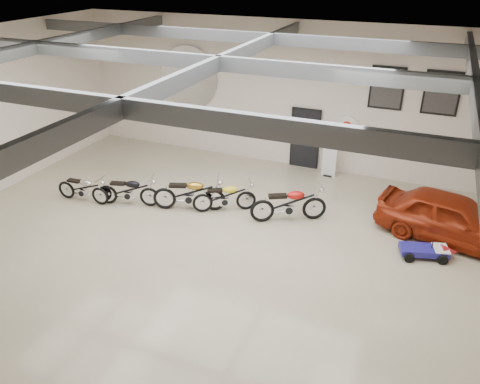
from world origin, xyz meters
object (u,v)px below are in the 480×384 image
at_px(motorcycle_red, 289,203).
at_px(motorcycle_yellow, 224,196).
at_px(motorcycle_black, 128,190).
at_px(go_kart, 429,248).
at_px(vintage_car, 452,218).
at_px(motorcycle_gold, 189,193).
at_px(banner_stand, 330,152).
at_px(motorcycle_silver, 82,188).

bearing_deg(motorcycle_red, motorcycle_yellow, 156.97).
bearing_deg(motorcycle_red, motorcycle_black, 163.08).
xyz_separation_m(go_kart, vintage_car, (0.44, 1.08, 0.39)).
distance_m(motorcycle_gold, motorcycle_red, 2.95).
bearing_deg(motorcycle_yellow, go_kart, -31.98).
relative_size(banner_stand, motorcycle_black, 0.93).
bearing_deg(banner_stand, motorcycle_yellow, -121.03).
relative_size(banner_stand, motorcycle_yellow, 0.95).
xyz_separation_m(motorcycle_yellow, motorcycle_red, (1.91, 0.18, 0.08)).
relative_size(motorcycle_black, motorcycle_gold, 0.89).
distance_m(banner_stand, motorcycle_red, 3.46).
bearing_deg(go_kart, vintage_car, 51.60).
distance_m(motorcycle_gold, vintage_car, 7.26).
distance_m(motorcycle_black, vintage_car, 9.15).
bearing_deg(motorcycle_silver, vintage_car, 8.15).
distance_m(motorcycle_black, motorcycle_yellow, 2.94).
bearing_deg(motorcycle_black, motorcycle_yellow, -0.01).
distance_m(motorcycle_red, go_kart, 3.85).
xyz_separation_m(motorcycle_black, motorcycle_red, (4.75, 0.95, 0.07)).
bearing_deg(motorcycle_red, motorcycle_gold, 161.70).
bearing_deg(go_kart, motorcycle_gold, 164.71).
relative_size(motorcycle_gold, motorcycle_red, 0.99).
xyz_separation_m(motorcycle_silver, motorcycle_yellow, (4.26, 1.12, 0.02)).
xyz_separation_m(banner_stand, vintage_car, (3.87, -2.76, -0.22)).
height_order(motorcycle_yellow, vintage_car, vintage_car).
xyz_separation_m(motorcycle_silver, motorcycle_red, (6.17, 1.30, 0.10)).
distance_m(motorcycle_silver, motorcycle_black, 1.46).
distance_m(motorcycle_gold, go_kart, 6.73).
bearing_deg(motorcycle_red, go_kart, -34.34).
distance_m(motorcycle_silver, motorcycle_gold, 3.36).
relative_size(motorcycle_gold, vintage_car, 0.55).
relative_size(motorcycle_red, go_kart, 1.50).
xyz_separation_m(banner_stand, motorcycle_silver, (-6.55, -4.73, -0.42)).
xyz_separation_m(motorcycle_silver, motorcycle_black, (1.42, 0.35, 0.03)).
height_order(motorcycle_silver, motorcycle_yellow, motorcycle_yellow).
distance_m(motorcycle_yellow, motorcycle_red, 1.92).
xyz_separation_m(banner_stand, motorcycle_yellow, (-2.29, -3.60, -0.40)).
xyz_separation_m(motorcycle_gold, go_kart, (6.72, 0.10, -0.29)).
bearing_deg(go_kart, motorcycle_black, 167.47).
xyz_separation_m(motorcycle_silver, vintage_car, (10.42, 1.97, 0.20)).
distance_m(motorcycle_silver, vintage_car, 10.61).
relative_size(motorcycle_red, vintage_car, 0.56).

